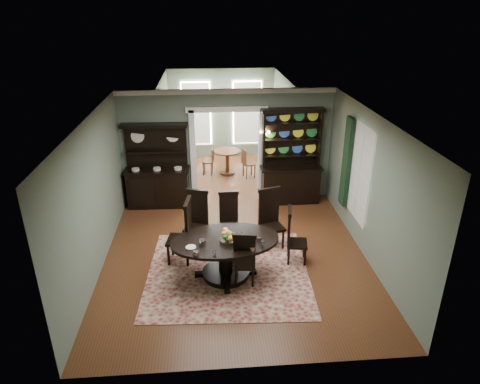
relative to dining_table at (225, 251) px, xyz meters
The scene contains 19 objects.
room 1.24m from the dining_table, 70.69° to the left, with size 5.51×6.01×3.01m.
parlor 6.25m from the dining_table, 87.76° to the left, with size 3.51×3.50×3.01m.
doorway_trim 3.80m from the dining_table, 86.21° to the left, with size 2.08×0.25×2.57m.
right_window 3.48m from the dining_table, 28.22° to the left, with size 0.15×1.47×2.12m.
wall_sconce 3.92m from the dining_table, 71.16° to the left, with size 0.27×0.21×0.21m.
rug 0.58m from the dining_table, 64.38° to the left, with size 3.18×3.02×0.01m, color maroon.
dining_table is the anchor object (origin of this frame).
centerpiece 0.34m from the dining_table, 65.79° to the right, with size 1.49×0.96×0.24m.
chair_far_left 1.38m from the dining_table, 113.99° to the left, with size 0.59×0.58×1.29m.
chair_far_mid 1.39m from the dining_table, 83.94° to the left, with size 0.45×0.41×1.18m.
chair_far_right 1.55m from the dining_table, 47.72° to the left, with size 0.60×0.58×1.33m.
chair_end_left 1.02m from the dining_table, 143.51° to the left, with size 0.56×0.58×1.40m.
chair_end_right 1.46m from the dining_table, 16.76° to the left, with size 0.49×0.51×1.20m.
chair_near 0.48m from the dining_table, 44.52° to the right, with size 0.48×0.46×1.15m.
sideboard 3.75m from the dining_table, 115.15° to the left, with size 1.68×0.65×2.19m.
welsh_dresser 3.88m from the dining_table, 60.67° to the left, with size 1.62×0.62×2.52m.
parlor_table 5.50m from the dining_table, 86.61° to the left, with size 0.82×0.82×0.76m.
parlor_chair_left 5.51m from the dining_table, 92.30° to the left, with size 0.38×0.37×0.86m.
parlor_chair_right 5.22m from the dining_table, 79.90° to the left, with size 0.43×0.42×0.92m.
Camera 1 is at (-0.53, -7.71, 4.97)m, focal length 32.00 mm.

